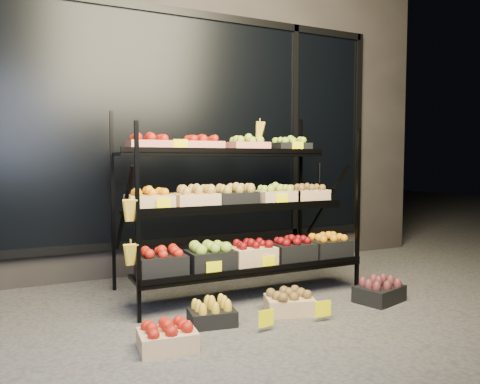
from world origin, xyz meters
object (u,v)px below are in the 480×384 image
display_rack (238,207)px  floor_crate_midright (289,302)px  floor_crate_left (167,336)px  floor_crate_midleft (212,314)px

display_rack → floor_crate_midright: display_rack is taller
floor_crate_left → floor_crate_midleft: size_ratio=1.05×
display_rack → floor_crate_midleft: display_rack is taller
floor_crate_midright → floor_crate_left: bearing=-147.0°
floor_crate_midright → display_rack: bearing=117.7°
display_rack → floor_crate_midleft: bearing=-128.0°
floor_crate_midleft → floor_crate_midright: floor_crate_midright is taller
floor_crate_left → floor_crate_midleft: floor_crate_left is taller
display_rack → floor_crate_midleft: 1.13m
floor_crate_left → floor_crate_midright: size_ratio=0.88×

